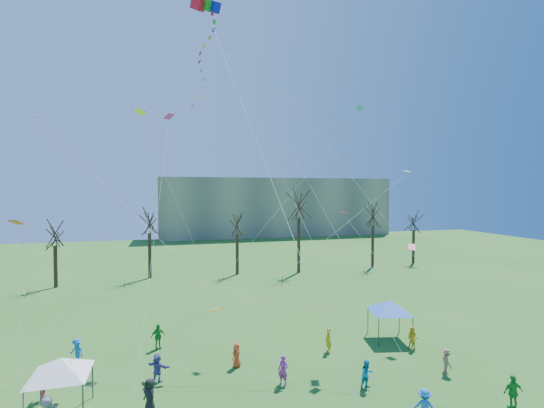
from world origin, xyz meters
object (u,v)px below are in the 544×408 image
object	(u,v)px
big_box_kite	(208,61)
canopy_tent_blue	(390,306)
canopy_tent_white	(60,367)
distant_building	(276,207)

from	to	relation	value
big_box_kite	canopy_tent_blue	distance (m)	22.45
canopy_tent_white	canopy_tent_blue	size ratio (longest dim) A/B	1.01
distant_building	canopy_tent_white	bearing A→B (deg)	-113.52
distant_building	canopy_tent_white	size ratio (longest dim) A/B	14.91
distant_building	canopy_tent_white	distance (m)	82.82
big_box_kite	canopy_tent_white	size ratio (longest dim) A/B	6.16
canopy_tent_blue	canopy_tent_white	bearing A→B (deg)	-168.60
distant_building	big_box_kite	size ratio (longest dim) A/B	2.42
distant_building	canopy_tent_blue	distance (m)	72.25
canopy_tent_blue	distant_building	bearing A→B (deg)	81.50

